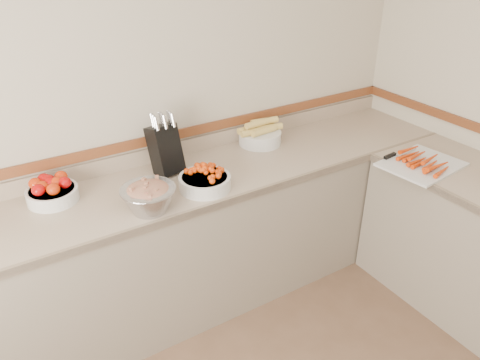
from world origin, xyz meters
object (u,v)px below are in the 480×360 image
cherry_tomato_bowl (205,180)px  cutting_board (422,163)px  corn_bowl (260,134)px  rhubarb_bowl (149,197)px  tomato_bowl (52,190)px  knife_block (165,148)px

cherry_tomato_bowl → cutting_board: size_ratio=0.58×
cherry_tomato_bowl → corn_bowl: bearing=29.8°
corn_bowl → rhubarb_bowl: corn_bowl is taller
tomato_bowl → cutting_board: bearing=-20.8°
cherry_tomato_bowl → rhubarb_bowl: (-0.35, -0.06, 0.03)m
knife_block → cherry_tomato_bowl: knife_block is taller
tomato_bowl → corn_bowl: (1.37, 0.03, 0.00)m
cutting_board → tomato_bowl: bearing=159.2°
cherry_tomato_bowl → cutting_board: cherry_tomato_bowl is taller
knife_block → cherry_tomato_bowl: 0.33m
corn_bowl → tomato_bowl: bearing=-178.6°
corn_bowl → cherry_tomato_bowl: bearing=-150.2°
tomato_bowl → cherry_tomato_bowl: cherry_tomato_bowl is taller
corn_bowl → cutting_board: (0.66, -0.81, -0.05)m
tomato_bowl → rhubarb_bowl: 0.55m
knife_block → cherry_tomato_bowl: size_ratio=1.29×
cutting_board → cherry_tomato_bowl: bearing=160.2°
knife_block → tomato_bowl: (-0.66, 0.01, -0.09)m
cutting_board → rhubarb_bowl: bearing=166.2°
tomato_bowl → rhubarb_bowl: (0.40, -0.37, 0.02)m
cherry_tomato_bowl → corn_bowl: 0.70m
corn_bowl → cutting_board: bearing=-50.6°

